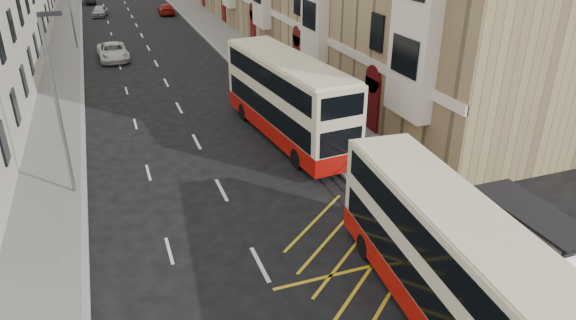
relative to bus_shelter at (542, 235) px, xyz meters
name	(u,v)px	position (x,y,z in m)	size (l,w,h in m)	color
pavement_right	(259,66)	(-0.34, 30.39, -2.06)	(4.00, 120.00, 0.15)	slate
pavement_left	(61,85)	(-15.84, 30.39, -2.06)	(3.00, 120.00, 0.15)	slate
kerb_right	(236,68)	(-2.34, 30.39, -2.06)	(0.25, 120.00, 0.15)	gray
kerb_left	(82,82)	(-14.34, 30.39, -2.06)	(0.25, 120.00, 0.15)	gray
road_markings	(143,37)	(-8.34, 45.39, -2.13)	(10.00, 110.00, 0.01)	silver
bus_shelter	(542,235)	(0.00, 0.00, 0.00)	(1.65, 4.25, 2.70)	black
guard_railing	(387,193)	(-2.09, 6.14, -1.28)	(0.06, 6.56, 1.01)	red
street_lamp_near	(57,97)	(-14.69, 12.39, 2.50)	(0.93, 0.18, 8.00)	slate
double_decker_front	(442,257)	(-3.76, 0.13, -0.04)	(3.25, 10.48, 4.12)	beige
double_decker_rear	(287,98)	(-3.34, 15.16, 0.24)	(3.77, 11.89, 4.66)	beige
litter_bin	(540,306)	(-1.09, -1.46, -1.47)	(0.61, 0.61, 1.00)	black
pedestrian_near	(529,313)	(-1.99, -1.86, -1.11)	(0.64, 0.42, 1.76)	black
pedestrian_mid	(569,278)	(0.51, -0.96, -1.20)	(0.76, 0.60, 1.57)	black
pedestrian_far	(422,214)	(-1.83, 3.96, -1.13)	(1.01, 0.42, 1.72)	black
white_van	(113,52)	(-11.68, 36.83, -1.41)	(2.41, 5.22, 1.45)	silver
car_silver	(100,11)	(-12.05, 59.83, -1.48)	(1.54, 3.84, 1.31)	#A8AAAF
car_red	(166,9)	(-4.03, 58.42, -1.47)	(1.86, 4.57, 1.33)	#9D160B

